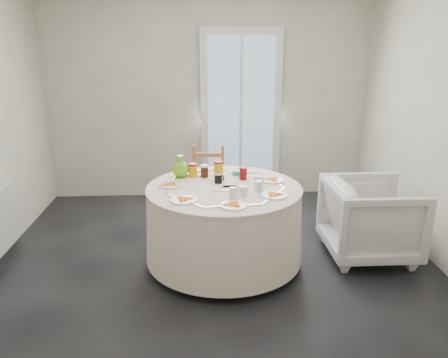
{
  "coord_description": "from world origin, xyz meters",
  "views": [
    {
      "loc": [
        -0.13,
        -3.47,
        1.94
      ],
      "look_at": [
        0.08,
        0.12,
        0.8
      ],
      "focal_mm": 35.0,
      "sensor_mm": 36.0,
      "label": 1
    }
  ],
  "objects": [
    {
      "name": "jar_cluster",
      "position": [
        0.03,
        0.38,
        0.82
      ],
      "size": [
        0.53,
        0.28,
        0.15
      ],
      "primitive_type": null,
      "rotation": [
        0.0,
        0.0,
        -0.02
      ],
      "color": "olive",
      "rests_on": "table"
    },
    {
      "name": "place_settings",
      "position": [
        0.08,
        0.12,
        0.77
      ],
      "size": [
        1.37,
        1.37,
        0.02
      ],
      "primitive_type": null,
      "rotation": [
        0.0,
        0.0,
        -0.21
      ],
      "color": "silver",
      "rests_on": "table"
    },
    {
      "name": "cheese_platter",
      "position": [
        0.13,
        0.06,
        0.77
      ],
      "size": [
        0.28,
        0.21,
        0.03
      ],
      "primitive_type": null,
      "rotation": [
        0.0,
        0.0,
        -0.2
      ],
      "color": "silver",
      "rests_on": "table"
    },
    {
      "name": "wooden_chair",
      "position": [
        -0.04,
        1.11,
        0.47
      ],
      "size": [
        0.4,
        0.39,
        0.84
      ],
      "primitive_type": null,
      "rotation": [
        0.0,
        0.0,
        -0.09
      ],
      "color": "#A66346",
      "rests_on": "floor"
    },
    {
      "name": "green_pitcher",
      "position": [
        -0.3,
        0.43,
        0.87
      ],
      "size": [
        0.17,
        0.17,
        0.2
      ],
      "primitive_type": null,
      "rotation": [
        0.0,
        0.0,
        0.06
      ],
      "color": "#6DB619",
      "rests_on": "table"
    },
    {
      "name": "glass_door",
      "position": [
        0.4,
        1.95,
        1.05
      ],
      "size": [
        1.0,
        0.08,
        2.1
      ],
      "primitive_type": "cube",
      "color": "silver",
      "rests_on": "floor"
    },
    {
      "name": "mugs_glasses",
      "position": [
        0.22,
        0.11,
        0.81
      ],
      "size": [
        0.59,
        0.59,
        0.1
      ],
      "primitive_type": null,
      "rotation": [
        0.0,
        0.0,
        -0.1
      ],
      "color": "gray",
      "rests_on": "table"
    },
    {
      "name": "wall_back",
      "position": [
        0.0,
        2.0,
        1.3
      ],
      "size": [
        4.0,
        0.02,
        2.6
      ],
      "primitive_type": "cube",
      "color": "#BCB5A3",
      "rests_on": "floor"
    },
    {
      "name": "armchair",
      "position": [
        1.45,
        0.17,
        0.39
      ],
      "size": [
        0.74,
        0.79,
        0.8
      ],
      "primitive_type": "imported",
      "rotation": [
        0.0,
        0.0,
        1.56
      ],
      "color": "silver",
      "rests_on": "floor"
    },
    {
      "name": "butter_tub",
      "position": [
        0.25,
        0.46,
        0.79
      ],
      "size": [
        0.14,
        0.12,
        0.05
      ],
      "primitive_type": "cube",
      "rotation": [
        0.0,
        0.0,
        -0.41
      ],
      "color": "#0DA1A3",
      "rests_on": "table"
    },
    {
      "name": "table",
      "position": [
        0.08,
        0.12,
        0.38
      ],
      "size": [
        1.39,
        1.39,
        0.7
      ],
      "primitive_type": "cylinder",
      "color": "silver",
      "rests_on": "floor"
    },
    {
      "name": "floor",
      "position": [
        0.0,
        0.0,
        0.0
      ],
      "size": [
        4.0,
        4.0,
        0.0
      ],
      "primitive_type": "plane",
      "color": "black",
      "rests_on": "ground"
    }
  ]
}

